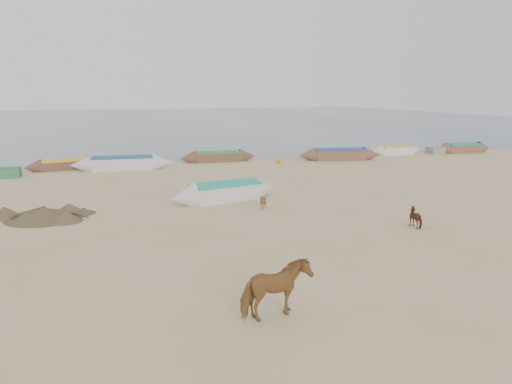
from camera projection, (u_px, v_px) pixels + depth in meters
The scene contains 9 objects.
ground at pixel (287, 237), 19.18m from camera, with size 140.00×140.00×0.00m, color tan.
sea at pixel (133, 120), 95.77m from camera, with size 160.00×160.00×0.00m, color slate.
cow_adult at pixel (275, 290), 12.20m from camera, with size 0.80×1.76×1.49m, color brown.
calf_front at pixel (263, 202), 23.55m from camera, with size 0.61×0.68×0.75m, color brown.
calf_right at pixel (417, 217), 20.54m from camera, with size 0.81×0.69×0.82m, color #5A2A1D.
near_canoe at pixel (226, 192), 25.53m from camera, with size 6.07×1.39×0.92m, color beige, non-canonical shape.
debris_pile at pixel (44, 213), 21.97m from camera, with size 3.32×3.32×0.47m, color brown.
waterline_canoes at pixel (191, 159), 37.63m from camera, with size 55.33×3.98×0.97m.
beach_clutter at pixel (250, 159), 38.77m from camera, with size 46.20×3.84×0.64m.
Camera 1 is at (-6.74, -17.22, 5.52)m, focal length 35.00 mm.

